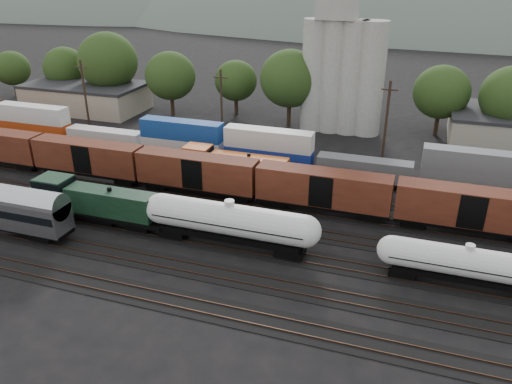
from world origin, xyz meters
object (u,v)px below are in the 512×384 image
(green_locomotive, at_px, (88,201))
(orange_locomotive, at_px, (228,165))
(tank_car_a, at_px, (230,221))
(grain_silo, at_px, (342,64))

(green_locomotive, height_order, orange_locomotive, green_locomotive)
(tank_car_a, bearing_deg, grain_silo, 85.04)
(green_locomotive, relative_size, tank_car_a, 0.92)
(tank_car_a, height_order, orange_locomotive, tank_car_a)
(green_locomotive, bearing_deg, orange_locomotive, 55.15)
(tank_car_a, xyz_separation_m, orange_locomotive, (-6.09, 15.00, -0.44))
(green_locomotive, bearing_deg, grain_silo, 63.89)
(tank_car_a, relative_size, grain_silo, 0.63)
(green_locomotive, xyz_separation_m, grain_silo, (20.10, 41.00, 8.71))
(orange_locomotive, height_order, grain_silo, grain_silo)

